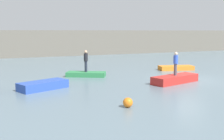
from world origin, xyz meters
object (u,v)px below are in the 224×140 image
person_dark_shirt (86,60)px  rowboat_green (86,74)px  rowboat_red (175,79)px  person_blue_shirt (176,62)px  rowboat_blue (43,85)px  rowboat_orange (176,68)px  mooring_buoy (128,102)px

person_dark_shirt → rowboat_green: bearing=0.0°
rowboat_red → person_dark_shirt: person_dark_shirt is taller
rowboat_green → person_blue_shirt: 7.21m
rowboat_green → person_dark_shirt: size_ratio=1.78×
rowboat_red → person_blue_shirt: size_ratio=2.34×
rowboat_blue → person_dark_shirt: 5.57m
rowboat_orange → mooring_buoy: bearing=-121.5°
mooring_buoy → rowboat_green: bearing=83.1°
rowboat_green → rowboat_orange: rowboat_orange is taller
rowboat_blue → rowboat_red: bearing=-31.4°
rowboat_green → person_blue_shirt: person_blue_shirt is taller
rowboat_orange → person_blue_shirt: (-4.13, -5.38, 1.25)m
rowboat_green → rowboat_orange: bearing=30.6°
rowboat_blue → person_blue_shirt: person_blue_shirt is taller
rowboat_blue → mooring_buoy: bearing=-85.0°
rowboat_red → person_dark_shirt: 7.18m
rowboat_orange → mooring_buoy: size_ratio=6.65×
person_dark_shirt → mooring_buoy: person_dark_shirt is taller
rowboat_red → person_blue_shirt: (0.00, 0.00, 1.18)m
rowboat_green → rowboat_red: bearing=-17.8°
rowboat_green → mooring_buoy: (-1.16, -9.53, 0.06)m
rowboat_red → rowboat_orange: (4.13, 5.38, -0.07)m
rowboat_red → person_dark_shirt: bearing=118.2°
mooring_buoy → person_blue_shirt: bearing=35.8°
rowboat_blue → person_blue_shirt: 9.07m
rowboat_red → rowboat_orange: rowboat_red is taller
rowboat_orange → mooring_buoy: (-10.08, -9.67, 0.04)m
rowboat_blue → rowboat_green: size_ratio=0.99×
person_blue_shirt → rowboat_orange: bearing=52.5°
rowboat_blue → person_dark_shirt: size_ratio=1.75×
rowboat_green → rowboat_red: 7.10m
rowboat_orange → person_dark_shirt: size_ratio=1.82×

